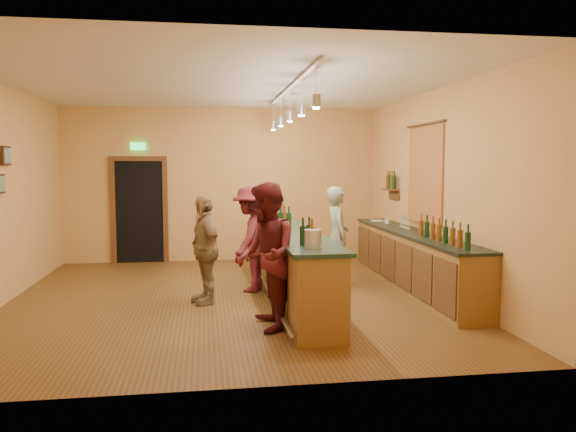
{
  "coord_description": "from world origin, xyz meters",
  "views": [
    {
      "loc": [
        -0.37,
        -8.41,
        2.01
      ],
      "look_at": [
        0.92,
        0.2,
        1.22
      ],
      "focal_mm": 35.0,
      "sensor_mm": 36.0,
      "label": 1
    }
  ],
  "objects": [
    {
      "name": "ceiling",
      "position": [
        0.0,
        0.0,
        3.2
      ],
      "size": [
        6.5,
        7.0,
        0.02
      ],
      "primitive_type": "cube",
      "color": "silver",
      "rests_on": "wall_back"
    },
    {
      "name": "tasting_bar",
      "position": [
        0.92,
        -0.0,
        0.61
      ],
      "size": [
        0.74,
        5.1,
        1.38
      ],
      "color": "brown",
      "rests_on": "floor"
    },
    {
      "name": "bartender",
      "position": [
        1.83,
        0.7,
        0.83
      ],
      "size": [
        0.4,
        0.61,
        1.66
      ],
      "primitive_type": "imported",
      "rotation": [
        0.0,
        0.0,
        1.57
      ],
      "color": "gray",
      "rests_on": "floor"
    },
    {
      "name": "customer_c",
      "position": [
        0.37,
        0.44,
        0.85
      ],
      "size": [
        1.03,
        1.26,
        1.7
      ],
      "primitive_type": "imported",
      "rotation": [
        0.0,
        0.0,
        -2.01
      ],
      "color": "#59191E",
      "rests_on": "floor"
    },
    {
      "name": "bar_stool",
      "position": [
        1.48,
        0.46,
        0.54
      ],
      "size": [
        0.33,
        0.33,
        0.69
      ],
      "rotation": [
        0.0,
        0.0,
        0.22
      ],
      "color": "olive",
      "rests_on": "floor"
    },
    {
      "name": "customer_b",
      "position": [
        -0.38,
        -0.24,
        0.79
      ],
      "size": [
        0.68,
        1.01,
        1.59
      ],
      "primitive_type": "imported",
      "rotation": [
        0.0,
        0.0,
        -1.23
      ],
      "color": "#997A51",
      "rests_on": "floor"
    },
    {
      "name": "wall_back",
      "position": [
        0.0,
        3.5,
        1.6
      ],
      "size": [
        6.5,
        0.02,
        3.2
      ],
      "primitive_type": "cube",
      "color": "tan",
      "rests_on": "floor"
    },
    {
      "name": "wall_front",
      "position": [
        0.0,
        -3.5,
        1.6
      ],
      "size": [
        6.5,
        0.02,
        3.2
      ],
      "primitive_type": "cube",
      "color": "tan",
      "rests_on": "floor"
    },
    {
      "name": "customer_a",
      "position": [
        0.37,
        -1.7,
        0.91
      ],
      "size": [
        0.7,
        0.89,
        1.81
      ],
      "primitive_type": "imported",
      "rotation": [
        0.0,
        0.0,
        -1.56
      ],
      "color": "#59191E",
      "rests_on": "floor"
    },
    {
      "name": "doorway",
      "position": [
        -1.7,
        3.47,
        1.13
      ],
      "size": [
        1.15,
        0.09,
        2.48
      ],
      "color": "black",
      "rests_on": "wall_back"
    },
    {
      "name": "pendant_track",
      "position": [
        0.92,
        -0.0,
        2.98
      ],
      "size": [
        0.11,
        4.6,
        0.5
      ],
      "color": "silver",
      "rests_on": "ceiling"
    },
    {
      "name": "wall_right",
      "position": [
        3.25,
        0.0,
        1.6
      ],
      "size": [
        0.02,
        7.0,
        3.2
      ],
      "primitive_type": "cube",
      "color": "tan",
      "rests_on": "floor"
    },
    {
      "name": "back_counter",
      "position": [
        2.97,
        0.18,
        0.49
      ],
      "size": [
        0.6,
        4.55,
        1.27
      ],
      "color": "brown",
      "rests_on": "floor"
    },
    {
      "name": "floor",
      "position": [
        0.0,
        0.0,
        0.0
      ],
      "size": [
        7.0,
        7.0,
        0.0
      ],
      "primitive_type": "plane",
      "color": "#583419",
      "rests_on": "ground"
    },
    {
      "name": "bottle_shelf",
      "position": [
        3.17,
        1.9,
        1.67
      ],
      "size": [
        0.17,
        0.55,
        0.54
      ],
      "color": "#482915",
      "rests_on": "wall_right"
    },
    {
      "name": "tapestry",
      "position": [
        3.23,
        0.4,
        1.85
      ],
      "size": [
        0.03,
        1.4,
        1.6
      ],
      "primitive_type": "cube",
      "color": "maroon",
      "rests_on": "wall_right"
    }
  ]
}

